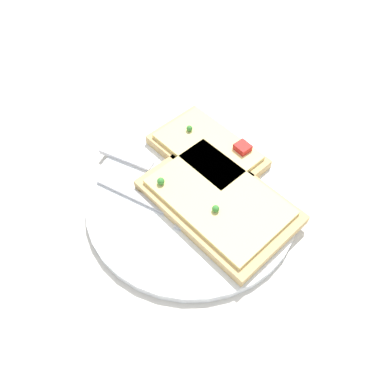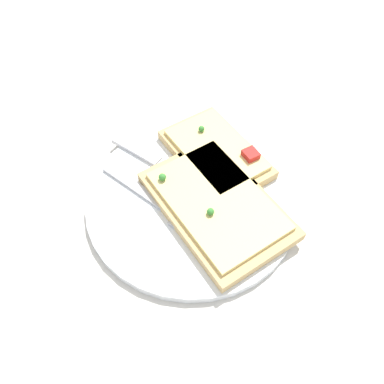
# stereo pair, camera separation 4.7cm
# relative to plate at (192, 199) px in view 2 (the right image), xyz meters

# --- Properties ---
(ground_plane) EXTENTS (4.00, 4.00, 0.00)m
(ground_plane) POSITION_rel_plate_xyz_m (0.00, 0.00, -0.01)
(ground_plane) COLOR beige
(plate) EXTENTS (0.27, 0.27, 0.01)m
(plate) POSITION_rel_plate_xyz_m (0.00, 0.00, 0.00)
(plate) COLOR white
(plate) RESTS_ON ground
(fork) EXTENTS (0.13, 0.17, 0.01)m
(fork) POSITION_rel_plate_xyz_m (-0.02, 0.03, 0.01)
(fork) COLOR #B7B7BC
(fork) RESTS_ON plate
(knife) EXTENTS (0.13, 0.19, 0.01)m
(knife) POSITION_rel_plate_xyz_m (0.05, 0.04, 0.01)
(knife) COLOR #B7B7BC
(knife) RESTS_ON plate
(pizza_slice_main) EXTENTS (0.22, 0.21, 0.03)m
(pizza_slice_main) POSITION_rel_plate_xyz_m (-0.02, -0.03, 0.02)
(pizza_slice_main) COLOR tan
(pizza_slice_main) RESTS_ON plate
(pizza_slice_corner) EXTENTS (0.18, 0.17, 0.03)m
(pizza_slice_corner) POSITION_rel_plate_xyz_m (0.07, -0.03, 0.02)
(pizza_slice_corner) COLOR tan
(pizza_slice_corner) RESTS_ON plate
(crumb_scatter) EXTENTS (0.02, 0.06, 0.01)m
(crumb_scatter) POSITION_rel_plate_xyz_m (0.05, -0.03, 0.01)
(crumb_scatter) COLOR tan
(crumb_scatter) RESTS_ON plate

